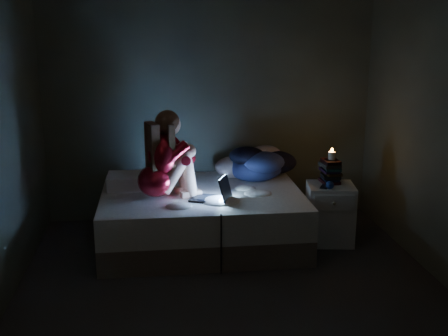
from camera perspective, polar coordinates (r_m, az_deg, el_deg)
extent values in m
cube|color=#292726|center=(4.81, 0.88, -12.46)|extent=(3.60, 3.80, 0.02)
cube|color=#3B4035|center=(6.24, -1.48, 6.56)|extent=(3.60, 0.02, 2.60)
cube|color=#3B4035|center=(2.56, 6.85, -5.70)|extent=(3.60, 0.02, 2.60)
cube|color=white|center=(5.78, -9.27, -1.29)|extent=(0.49, 0.35, 0.14)
cube|color=silver|center=(5.78, 10.66, -4.57)|extent=(0.51, 0.46, 0.60)
cylinder|color=beige|center=(5.70, 10.85, 1.18)|extent=(0.07, 0.07, 0.08)
cube|color=black|center=(5.59, 10.29, -1.89)|extent=(0.11, 0.16, 0.01)
sphere|color=navy|center=(5.54, 10.89, -1.72)|extent=(0.08, 0.08, 0.08)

